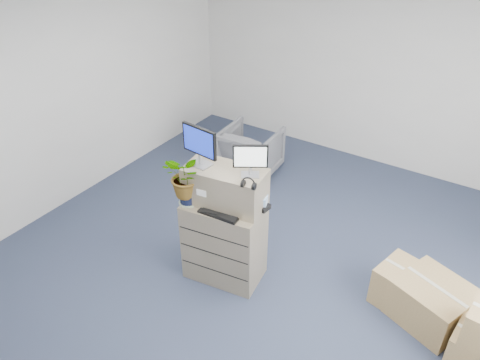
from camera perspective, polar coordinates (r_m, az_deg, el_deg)
name	(u,v)px	position (r m, az deg, el deg)	size (l,w,h in m)	color
ground	(247,294)	(5.14, 0.82, -13.72)	(7.00, 7.00, 0.00)	#2A364C
wall_back	(378,73)	(7.17, 16.47, 12.44)	(6.00, 0.02, 2.80)	silver
filing_cabinet_lower	(224,241)	(5.05, -1.91, -7.43)	(0.81, 0.49, 0.94)	#85795C
filing_cabinet_upper	(225,186)	(4.68, -1.81, -0.79)	(0.81, 0.40, 0.40)	#85795C
monitor_left	(199,144)	(4.55, -4.97, 4.40)	(0.42, 0.18, 0.41)	#99999E
monitor_right	(250,159)	(4.38, 1.27, 2.61)	(0.29, 0.20, 0.33)	#99999E
headphones	(249,183)	(4.29, 1.06, -0.41)	(0.13, 0.13, 0.01)	black
keyboard	(220,213)	(4.64, -2.45, -4.06)	(0.43, 0.18, 0.02)	black
mouse	(246,218)	(4.56, 0.73, -4.71)	(0.09, 0.05, 0.03)	silver
water_bottle	(232,195)	(4.69, -1.03, -1.82)	(0.07, 0.07, 0.26)	gray
phone_dock	(226,200)	(4.78, -1.77, -2.44)	(0.05, 0.05, 0.11)	silver
external_drive	(261,206)	(4.71, 2.59, -3.20)	(0.16, 0.12, 0.05)	black
tissue_box	(256,199)	(4.69, 1.95, -2.36)	(0.23, 0.11, 0.09)	#3D84D2
potted_plant	(187,182)	(4.68, -6.49, -0.18)	(0.50, 0.54, 0.45)	#8FA282
office_chair	(251,149)	(6.90, 1.32, 3.82)	(0.77, 0.72, 0.79)	#58595D
cardboard_boxes	(442,312)	(5.01, 23.36, -14.54)	(1.43, 1.00, 0.74)	olive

